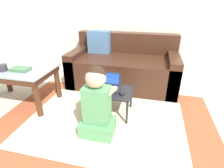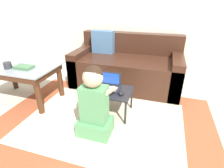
% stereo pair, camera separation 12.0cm
% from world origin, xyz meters
% --- Properties ---
extents(ground_plane, '(16.00, 16.00, 0.00)m').
position_xyz_m(ground_plane, '(0.00, 0.00, 0.00)').
color(ground_plane, beige).
extents(wall_back, '(9.00, 0.06, 2.50)m').
position_xyz_m(wall_back, '(0.00, 1.57, 1.25)').
color(wall_back, beige).
rests_on(wall_back, ground_plane).
extents(area_rug, '(2.45, 1.73, 0.01)m').
position_xyz_m(area_rug, '(-0.06, 0.03, 0.00)').
color(area_rug, '#9E4C2D').
rests_on(area_rug, ground_plane).
extents(couch, '(1.65, 0.84, 0.82)m').
position_xyz_m(couch, '(-0.04, 1.10, 0.29)').
color(couch, '#381E14').
rests_on(couch, ground_plane).
extents(coffee_table, '(0.94, 0.57, 0.50)m').
position_xyz_m(coffee_table, '(-1.26, 0.20, 0.42)').
color(coffee_table, gray).
rests_on(coffee_table, ground_plane).
extents(laptop_desk, '(0.55, 0.39, 0.32)m').
position_xyz_m(laptop_desk, '(-0.06, 0.23, 0.28)').
color(laptop_desk, black).
rests_on(laptop_desk, ground_plane).
extents(laptop, '(0.29, 0.17, 0.19)m').
position_xyz_m(laptop, '(-0.08, 0.28, 0.35)').
color(laptop, '#232328').
rests_on(laptop, laptop_desk).
extents(computer_mouse, '(0.06, 0.09, 0.04)m').
position_xyz_m(computer_mouse, '(0.11, 0.18, 0.34)').
color(computer_mouse, black).
rests_on(computer_mouse, laptop_desk).
extents(person_seated, '(0.34, 0.41, 0.75)m').
position_xyz_m(person_seated, '(-0.07, -0.16, 0.35)').
color(person_seated, '#518E5B').
rests_on(person_seated, ground_plane).
extents(cup_on_table, '(0.09, 0.09, 0.08)m').
position_xyz_m(cup_on_table, '(-1.33, 0.09, 0.54)').
color(cup_on_table, '#2D2D33').
rests_on(cup_on_table, coffee_table).
extents(book_on_table, '(0.22, 0.13, 0.04)m').
position_xyz_m(book_on_table, '(-1.13, 0.15, 0.51)').
color(book_on_table, '#47704C').
rests_on(book_on_table, coffee_table).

